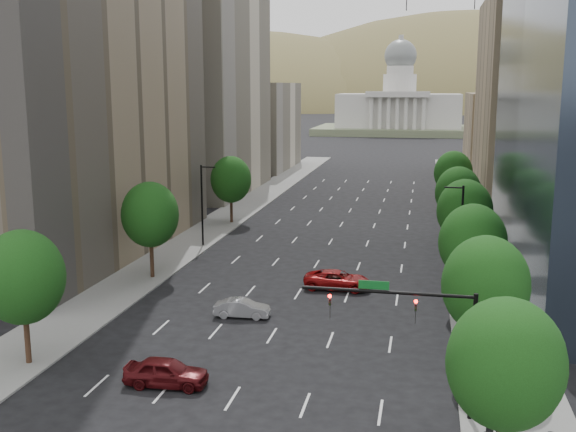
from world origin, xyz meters
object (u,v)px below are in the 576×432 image
Objects in this scene: capitol at (399,110)px; car_red_far at (338,280)px; car_maroon at (166,372)px; traffic_signal at (425,324)px; car_silver at (242,308)px.

capitol is 10.28× the size of car_red_far.
capitol is 197.77m from car_red_far.
traffic_signal is at bearing -96.17° from car_maroon.
car_silver is 10.72m from car_red_far.
car_red_far is at bearing -22.10° from car_maroon.
car_maroon is (-14.81, 0.84, -4.32)m from traffic_signal.
car_maroon is (-4.28, -218.87, -7.73)m from capitol.
car_silver is at bearing -8.31° from car_maroon.
car_red_far is (7.40, 21.28, -0.04)m from car_maroon.
traffic_signal reaches higher than car_red_far.
capitol reaches higher than car_maroon.
capitol reaches higher than car_silver.
car_silver is at bearing 135.50° from traffic_signal.
traffic_signal is 19.62m from car_silver.
capitol is 14.05× the size of car_silver.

